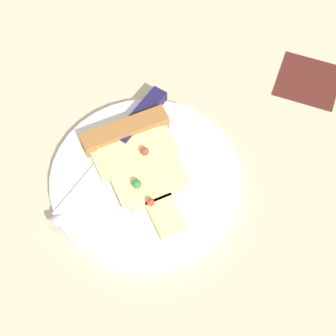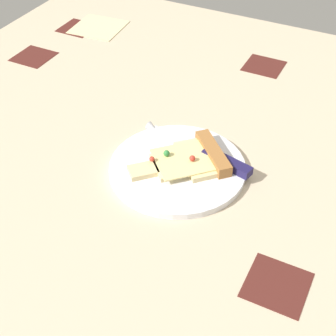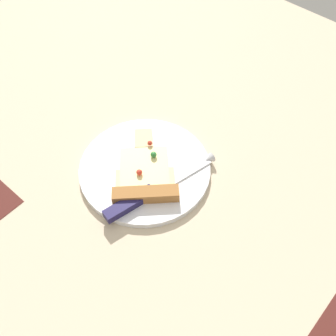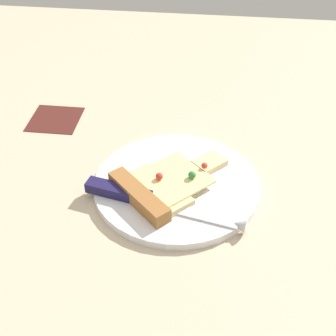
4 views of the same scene
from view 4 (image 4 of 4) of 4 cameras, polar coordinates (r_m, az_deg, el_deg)
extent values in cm
cube|color=#C6B293|center=(75.39, 0.47, -2.73)|extent=(138.79, 138.79, 3.00)
cube|color=#4C1E19|center=(91.31, -13.28, 5.60)|extent=(9.00, 9.00, 0.20)
cylinder|color=silver|center=(73.14, 1.01, -2.09)|extent=(25.21, 25.21, 1.25)
cube|color=beige|center=(70.56, -1.51, -2.72)|extent=(12.02, 12.03, 1.00)
cube|color=beige|center=(73.14, 1.93, -0.94)|extent=(9.05, 9.05, 1.00)
cube|color=beige|center=(75.75, 4.85, 0.56)|extent=(6.22, 6.22, 1.00)
cube|color=#EDD88C|center=(71.50, 0.40, -1.34)|extent=(13.58, 13.58, 0.30)
cube|color=#9E6633|center=(68.89, -3.52, -3.37)|extent=(10.32, 10.33, 2.20)
sphere|color=red|center=(70.96, -1.05, -0.98)|extent=(1.10, 1.10, 1.10)
sphere|color=red|center=(73.19, 4.36, 0.28)|extent=(0.97, 0.97, 0.97)
sphere|color=#2D7A38|center=(71.22, 2.88, -0.83)|extent=(1.16, 1.16, 1.16)
cube|color=silver|center=(67.58, 3.47, -5.52)|extent=(12.14, 4.63, 0.30)
cone|color=silver|center=(66.74, 8.44, -6.69)|extent=(2.40, 2.40, 2.00)
cube|color=#1E1947|center=(70.33, -5.90, -2.80)|extent=(10.24, 4.38, 1.60)
camera|label=1|loc=(0.73, 34.30, 41.80)|focal=52.87mm
camera|label=2|loc=(1.25, -13.78, 44.48)|focal=54.41mm
camera|label=3|loc=(0.47, -79.65, 37.12)|focal=45.89mm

